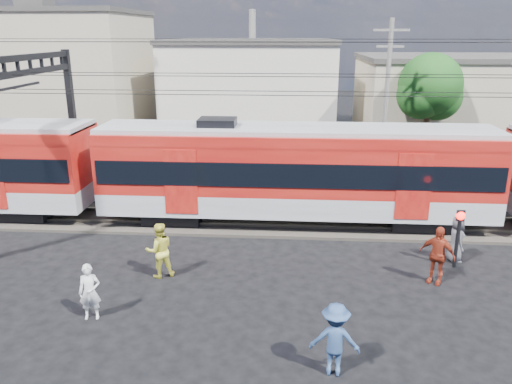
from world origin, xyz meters
TOP-DOWN VIEW (x-y plane):
  - ground at (0.00, 0.00)m, footprint 120.00×120.00m
  - track_bed at (0.00, 8.00)m, footprint 70.00×3.40m
  - rail_near at (0.00, 7.25)m, footprint 70.00×0.12m
  - rail_far at (0.00, 8.75)m, footprint 70.00×0.12m
  - commuter_train at (1.46, 8.00)m, footprint 50.30×3.08m
  - catenary at (-8.65, 8.00)m, footprint 70.00×9.30m
  - building_west at (-17.00, 24.00)m, footprint 14.28×10.20m
  - building_midwest at (-2.00, 27.00)m, footprint 12.24×12.24m
  - building_mideast at (14.00, 24.00)m, footprint 16.32×10.20m
  - utility_pole_mid at (6.00, 15.00)m, footprint 1.80×0.24m
  - tree_near at (9.19, 18.09)m, footprint 3.82×3.64m
  - pedestrian_a at (-4.52, 0.22)m, footprint 0.67×0.51m
  - pedestrian_b at (-3.21, 2.89)m, footprint 1.13×1.03m
  - pedestrian_c at (2.17, -1.72)m, footprint 1.25×0.79m
  - pedestrian_d at (5.81, 3.09)m, footprint 1.22×1.01m
  - pedestrian_e at (6.94, 4.78)m, footprint 0.58×0.84m
  - crossing_signal at (6.80, 4.28)m, footprint 0.30×0.30m

SIDE VIEW (x-z plane):
  - ground at x=0.00m, z-range 0.00..0.00m
  - track_bed at x=0.00m, z-range 0.00..0.12m
  - rail_near at x=0.00m, z-range 0.12..0.24m
  - rail_far at x=0.00m, z-range 0.12..0.24m
  - pedestrian_a at x=-4.52m, z-range 0.00..1.66m
  - pedestrian_e at x=6.94m, z-range 0.00..1.67m
  - pedestrian_c at x=2.17m, z-range 0.00..1.84m
  - pedestrian_b at x=-3.21m, z-range 0.00..1.89m
  - pedestrian_d at x=5.81m, z-range 0.00..1.95m
  - crossing_signal at x=6.80m, z-range 0.41..2.50m
  - commuter_train at x=1.46m, z-range 0.31..4.49m
  - building_mideast at x=14.00m, z-range 0.01..6.31m
  - building_midwest at x=-2.00m, z-range 0.01..7.31m
  - utility_pole_mid at x=6.00m, z-range 0.28..8.78m
  - building_west at x=-17.00m, z-range 0.01..9.31m
  - tree_near at x=9.19m, z-range 1.30..8.02m
  - catenary at x=-8.65m, z-range 1.38..8.89m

